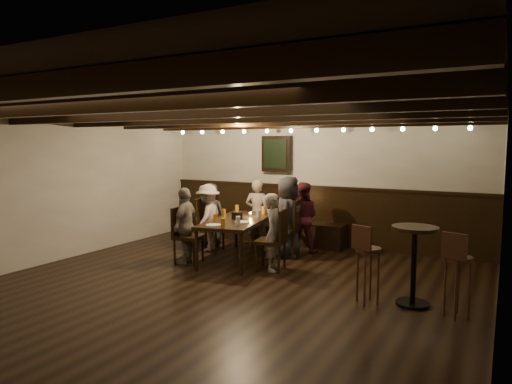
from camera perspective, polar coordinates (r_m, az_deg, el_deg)
The scene contains 27 objects.
room at distance 7.95m, azimuth 2.09°, elevation -0.29°, with size 7.00×7.00×7.00m.
dining_table at distance 7.67m, azimuth -2.25°, elevation -3.81°, with size 1.17×1.98×0.69m.
chair_left_near at distance 8.41m, azimuth -5.82°, elevation -5.34°, with size 0.52×0.52×0.96m.
chair_left_far at distance 7.62m, azimuth -8.54°, elevation -6.68°, with size 0.49×0.49×0.92m.
chair_right_near at distance 7.95m, azimuth 3.79°, elevation -5.94°, with size 0.53×0.53×0.98m.
chair_right_far at distance 7.10m, azimuth 2.01°, elevation -7.45°, with size 0.51×0.51×0.95m.
person_bench_left at distance 8.83m, azimuth -5.74°, elevation -2.76°, with size 0.59×0.38×1.20m, color #2A2A2D.
person_bench_centre at distance 8.65m, azimuth 0.14°, elevation -2.66°, with size 0.47×0.31×1.28m, color gray.
person_bench_right at distance 8.28m, azimuth 5.77°, elevation -3.14°, with size 0.62×0.48×1.27m, color maroon.
person_left_near at distance 8.37m, azimuth -6.03°, elevation -3.19°, with size 0.79×0.45×1.22m, color #AA9790.
person_left_far at distance 7.56m, azimuth -8.79°, elevation -4.14°, with size 0.73×0.30×1.24m, color gray.
person_right_near at distance 7.87m, azimuth 4.02°, elevation -3.09°, with size 0.69×0.45×1.40m, color #28282A.
person_right_far at distance 7.03m, azimuth 2.25°, elevation -5.03°, with size 0.44×0.29×1.20m, color gray.
pint_a at distance 8.40m, azimuth -2.41°, elevation -2.08°, with size 0.07×0.07×0.14m, color #BF7219.
pint_b at distance 8.18m, azimuth 0.95°, elevation -2.29°, with size 0.07×0.07×0.14m, color #BF7219.
pint_c at distance 7.85m, azimuth -4.06°, elevation -2.66°, with size 0.07×0.07×0.14m, color #BF7219.
pint_d at distance 7.74m, azimuth 0.34°, elevation -2.76°, with size 0.07×0.07×0.14m, color silver.
pint_e at distance 7.32m, azimuth -5.09°, elevation -3.30°, with size 0.07×0.07×0.14m, color #BF7219.
pint_f at distance 7.07m, azimuth -2.26°, elevation -3.61°, with size 0.07×0.07×0.14m, color silver.
pint_g at distance 6.90m, azimuth -4.15°, elevation -3.87°, with size 0.07×0.07×0.14m, color #BF7219.
plate_near at distance 7.07m, azimuth -5.35°, elevation -4.14°, with size 0.24×0.24×0.01m, color white.
plate_far at distance 7.32m, azimuth -1.74°, elevation -3.77°, with size 0.24×0.24×0.01m, color white.
condiment_caddy at distance 7.61m, azimuth -2.38°, elevation -3.00°, with size 0.15×0.10×0.12m, color black.
candle at distance 7.90m, azimuth -0.69°, elevation -2.92°, with size 0.05×0.05×0.05m, color beige.
high_top_table at distance 5.83m, azimuth 19.16°, elevation -7.30°, with size 0.55×0.55×0.97m.
bar_stool_left at distance 5.81m, azimuth 13.76°, elevation -9.95°, with size 0.34×0.35×0.98m.
bar_stool_right at distance 5.69m, azimuth 23.82°, elevation -10.63°, with size 0.33×0.34×0.98m.
Camera 1 is at (3.28, -4.84, 1.94)m, focal length 32.00 mm.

